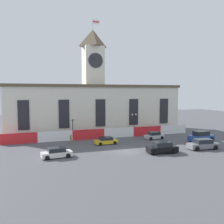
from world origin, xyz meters
The scene contains 12 objects.
ground_plane centered at (0.00, 0.00, 0.00)m, with size 160.00×160.00×0.00m, color #4C4C51.
civic_building centered at (0.00, 20.93, 6.35)m, with size 40.54×12.57×26.93m.
banner_fence centered at (0.00, 12.21, 1.02)m, with size 40.62×0.12×2.05m.
street_lamp_center centered at (-6.54, 12.94, 3.26)m, with size 1.26×0.36×4.42m.
street_lamp_right centered at (7.22, 12.94, 3.62)m, with size 1.26×0.36×4.97m.
car_blue_van centered at (17.00, 2.56, 0.96)m, with size 5.17×2.52×2.10m.
car_yellow_coupe centered at (-1.49, 6.53, 0.63)m, with size 4.28×2.29×1.35m.
car_silver_hatch centered at (9.56, 7.94, 0.69)m, with size 3.97×2.16×1.50m.
car_black_suv centered at (4.88, -3.02, 0.83)m, with size 5.00×2.57×1.80m.
car_gray_pickup centered at (12.92, -2.94, 0.81)m, with size 5.43×2.66×1.75m.
car_white_taxi centered at (-11.46, -0.18, 0.69)m, with size 4.64×2.44×1.50m.
pedestrian centered at (-7.70, 8.81, 0.99)m, with size 0.52×0.52×1.81m.
Camera 1 is at (-15.89, -37.44, 9.77)m, focal length 40.00 mm.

